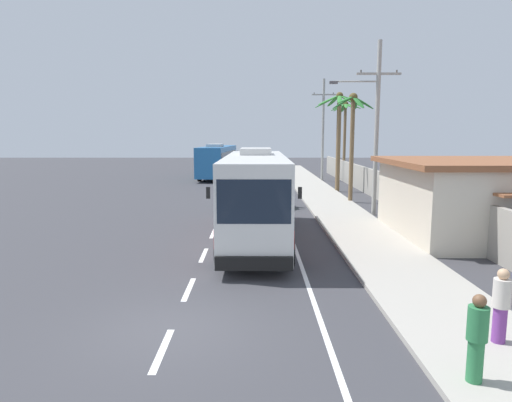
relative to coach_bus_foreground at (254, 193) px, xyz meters
The scene contains 14 objects.
ground_plane 9.50m from the coach_bus_foreground, 102.21° to the right, with size 160.00×160.00×0.00m, color #3A3A3F.
sidewalk_kerb 5.30m from the coach_bus_foreground, 10.88° to the left, with size 3.20×90.00×0.14m, color #A8A399.
lane_markings 5.94m from the coach_bus_foreground, 87.61° to the left, with size 3.71×71.00×0.01m.
boundary_wall 10.00m from the coach_bus_foreground, 29.71° to the left, with size 0.24×60.00×1.99m, color #9E998E.
coach_bus_foreground is the anchor object (origin of this frame).
coach_bus_far_lane 28.65m from the coach_bus_foreground, 98.09° to the left, with size 3.67×11.95×3.59m.
motorcycle_beside_bus 9.03m from the coach_bus_foreground, 76.19° to the left, with size 0.56×1.96×1.56m.
pedestrian_near_kerb 11.34m from the coach_bus_foreground, 62.72° to the right, with size 0.36×0.36×1.61m.
pedestrian_midwalk 12.27m from the coach_bus_foreground, 71.32° to the right, with size 0.36×0.36×1.62m.
utility_pole_mid 9.47m from the coach_bus_foreground, 42.61° to the left, with size 3.89×0.24×9.57m.
utility_pole_far 26.20m from the coach_bus_foreground, 75.45° to the left, with size 2.30×0.24×9.84m.
palm_nearest 12.97m from the coach_bus_foreground, 59.71° to the left, with size 2.78×2.84×7.22m.
palm_second 27.23m from the coach_bus_foreground, 71.09° to the left, with size 2.95×2.97×7.75m.
palm_third 18.27m from the coach_bus_foreground, 68.64° to the left, with size 3.96×4.00×7.81m.
Camera 1 is at (1.98, -10.00, 4.50)m, focal length 31.57 mm.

